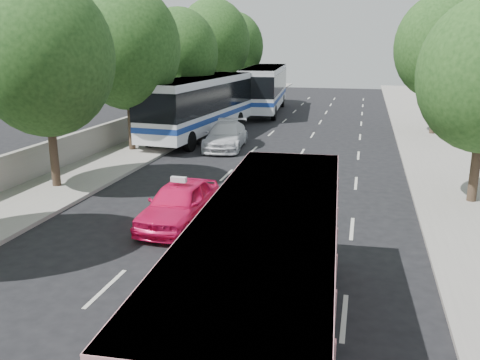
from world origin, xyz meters
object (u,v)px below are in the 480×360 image
(pink_bus, at_px, (269,267))
(tour_coach_rear, at_px, (265,85))
(tour_coach_front, at_px, (200,102))
(white_pickup, at_px, (226,136))
(pink_taxi, at_px, (179,203))

(pink_bus, relative_size, tour_coach_rear, 0.73)
(tour_coach_front, bearing_deg, white_pickup, -46.20)
(tour_coach_rear, bearing_deg, pink_bus, -83.67)
(pink_taxi, xyz_separation_m, white_pickup, (-1.93, 13.18, -0.01))
(pink_bus, distance_m, tour_coach_rear, 37.36)
(white_pickup, relative_size, tour_coach_rear, 0.38)
(pink_bus, relative_size, white_pickup, 1.90)
(pink_bus, bearing_deg, white_pickup, 104.72)
(pink_bus, relative_size, pink_taxi, 2.22)
(pink_bus, distance_m, pink_taxi, 8.27)
(pink_taxi, bearing_deg, tour_coach_front, 107.89)
(pink_bus, xyz_separation_m, white_pickup, (-6.36, 20.06, -1.21))
(white_pickup, xyz_separation_m, tour_coach_front, (-2.65, 3.29, 1.62))
(pink_taxi, bearing_deg, pink_bus, -54.88)
(tour_coach_rear, bearing_deg, tour_coach_front, -102.42)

